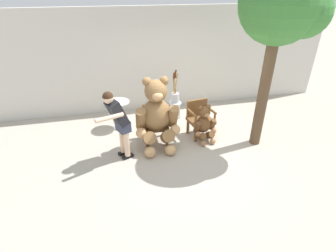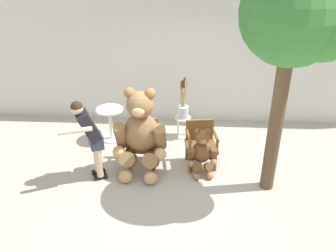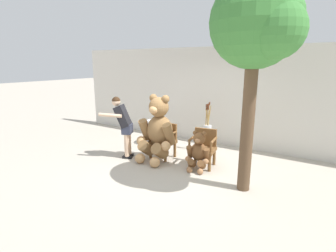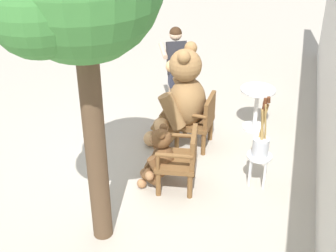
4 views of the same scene
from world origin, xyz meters
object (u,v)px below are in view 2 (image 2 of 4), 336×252
object	(u,v)px
teddy_bear_large	(141,133)
teddy_bear_small	(202,152)
wooden_chair_right	(201,142)
brush_bucket	(183,109)
wooden_chair_left	(143,141)
white_stool	(183,122)
round_side_table	(110,121)
person_visitor	(90,133)
patio_tree	(298,20)

from	to	relation	value
teddy_bear_large	teddy_bear_small	distance (m)	1.17
wooden_chair_right	brush_bucket	distance (m)	1.08
wooden_chair_left	teddy_bear_large	world-z (taller)	teddy_bear_large
white_stool	round_side_table	distance (m)	1.53
wooden_chair_left	teddy_bear_small	world-z (taller)	teddy_bear_small
wooden_chair_left	teddy_bear_large	distance (m)	0.43
brush_bucket	person_visitor	bearing A→B (deg)	-135.20
brush_bucket	patio_tree	size ratio (longest dim) A/B	0.24
white_stool	person_visitor	bearing A→B (deg)	-135.23
wooden_chair_right	white_stool	world-z (taller)	wooden_chair_right
round_side_table	patio_tree	distance (m)	4.23
patio_tree	teddy_bear_large	bearing A→B (deg)	169.42
teddy_bear_large	white_stool	size ratio (longest dim) A/B	3.53
teddy_bear_small	person_visitor	world-z (taller)	person_visitor
wooden_chair_left	patio_tree	world-z (taller)	patio_tree
wooden_chair_left	round_side_table	bearing A→B (deg)	134.38
wooden_chair_left	brush_bucket	xyz separation A→B (m)	(0.73, 1.00, 0.21)
person_visitor	brush_bucket	bearing A→B (deg)	44.80
wooden_chair_left	brush_bucket	distance (m)	1.26
brush_bucket	round_side_table	bearing A→B (deg)	-172.26
white_stool	teddy_bear_large	bearing A→B (deg)	-120.20
wooden_chair_right	teddy_bear_large	xyz separation A→B (m)	(-1.09, -0.27, 0.33)
teddy_bear_small	person_visitor	distance (m)	2.03
teddy_bear_small	white_stool	bearing A→B (deg)	106.02
wooden_chair_right	teddy_bear_small	distance (m)	0.29
teddy_bear_small	brush_bucket	size ratio (longest dim) A/B	1.01
wooden_chair_right	teddy_bear_small	world-z (taller)	teddy_bear_small
wooden_chair_left	round_side_table	size ratio (longest dim) A/B	1.19
wooden_chair_right	teddy_bear_large	bearing A→B (deg)	-166.24
teddy_bear_small	white_stool	distance (m)	1.35
teddy_bear_large	patio_tree	world-z (taller)	patio_tree
white_stool	round_side_table	world-z (taller)	round_side_table
person_visitor	white_stool	bearing A→B (deg)	44.77
white_stool	round_side_table	size ratio (longest dim) A/B	0.64
teddy_bear_large	brush_bucket	xyz separation A→B (m)	(0.74, 1.27, -0.13)
wooden_chair_right	teddy_bear_small	bearing A→B (deg)	-86.71
brush_bucket	round_side_table	distance (m)	1.54
wooden_chair_left	person_visitor	world-z (taller)	person_visitor
brush_bucket	round_side_table	size ratio (longest dim) A/B	1.23
person_visitor	round_side_table	size ratio (longest dim) A/B	2.15
wooden_chair_right	white_stool	distance (m)	1.07
teddy_bear_small	round_side_table	bearing A→B (deg)	150.04
wooden_chair_left	white_stool	size ratio (longest dim) A/B	1.87
wooden_chair_right	white_stool	size ratio (longest dim) A/B	1.87
teddy_bear_large	brush_bucket	distance (m)	1.48
white_stool	brush_bucket	distance (m)	0.31
patio_tree	wooden_chair_right	bearing A→B (deg)	150.17
wooden_chair_right	round_side_table	bearing A→B (deg)	156.88
wooden_chair_right	patio_tree	world-z (taller)	patio_tree
white_stool	teddy_bear_small	bearing A→B (deg)	-73.98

